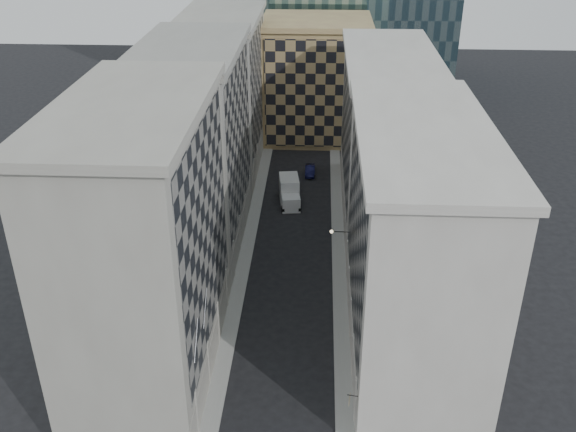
% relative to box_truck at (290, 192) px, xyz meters
% --- Properties ---
extents(sidewalk_west, '(1.50, 100.00, 0.15)m').
position_rel_box_truck_xyz_m(sidewalk_west, '(-4.30, -12.77, -1.35)').
color(sidewalk_west, '#969690').
rests_on(sidewalk_west, ground).
extents(sidewalk_east, '(1.50, 100.00, 0.15)m').
position_rel_box_truck_xyz_m(sidewalk_east, '(6.20, -12.77, -1.35)').
color(sidewalk_east, '#969690').
rests_on(sidewalk_east, ground).
extents(bldg_left_a, '(10.80, 22.80, 23.70)m').
position_rel_box_truck_xyz_m(bldg_left_a, '(-9.93, -31.77, 10.40)').
color(bldg_left_a, '#9C988D').
rests_on(bldg_left_a, ground).
extents(bldg_left_b, '(10.80, 22.80, 22.70)m').
position_rel_box_truck_xyz_m(bldg_left_b, '(-9.93, -9.77, 9.90)').
color(bldg_left_b, gray).
rests_on(bldg_left_b, ground).
extents(bldg_left_c, '(10.80, 22.80, 21.70)m').
position_rel_box_truck_xyz_m(bldg_left_c, '(-9.93, 12.23, 9.40)').
color(bldg_left_c, '#9C988D').
rests_on(bldg_left_c, ground).
extents(bldg_right_a, '(10.80, 26.80, 20.70)m').
position_rel_box_truck_xyz_m(bldg_right_a, '(11.83, -27.77, 8.90)').
color(bldg_right_a, beige).
rests_on(bldg_right_a, ground).
extents(bldg_right_b, '(10.80, 28.80, 19.70)m').
position_rel_box_truck_xyz_m(bldg_right_b, '(11.85, -0.77, 8.42)').
color(bldg_right_b, beige).
rests_on(bldg_right_b, ground).
extents(tan_block, '(16.80, 14.80, 18.80)m').
position_rel_box_truck_xyz_m(tan_block, '(2.95, 25.12, 8.01)').
color(tan_block, '#A78358').
rests_on(tan_block, ground).
extents(flagpoles_left, '(0.10, 6.33, 2.33)m').
position_rel_box_truck_xyz_m(flagpoles_left, '(-4.95, -36.77, 6.58)').
color(flagpoles_left, gray).
rests_on(flagpoles_left, ground).
extents(bracket_lamp, '(1.98, 0.36, 0.36)m').
position_rel_box_truck_xyz_m(bracket_lamp, '(5.33, -18.77, 4.78)').
color(bracket_lamp, black).
rests_on(bracket_lamp, ground).
extents(box_truck, '(3.15, 6.22, 3.27)m').
position_rel_box_truck_xyz_m(box_truck, '(0.00, 0.00, 0.00)').
color(box_truck, white).
rests_on(box_truck, ground).
extents(dark_car, '(1.40, 3.92, 1.29)m').
position_rel_box_truck_xyz_m(dark_car, '(2.50, 9.00, -0.78)').
color(dark_car, '#0E1036').
rests_on(dark_car, ground).
extents(shop_sign, '(0.78, 0.69, 0.76)m').
position_rel_box_truck_xyz_m(shop_sign, '(6.37, -39.77, 2.41)').
color(shop_sign, black).
rests_on(shop_sign, ground).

